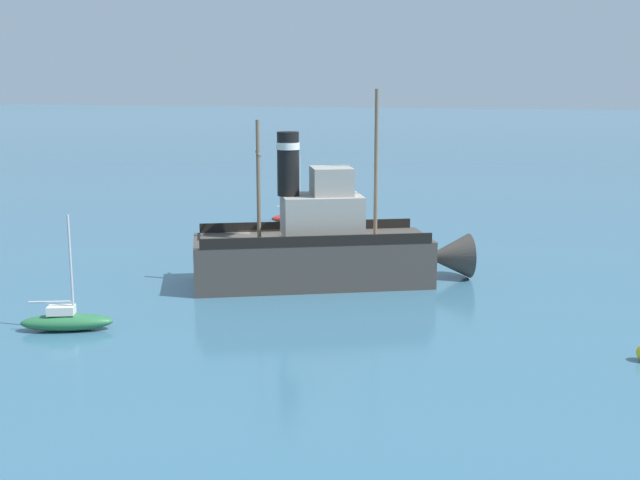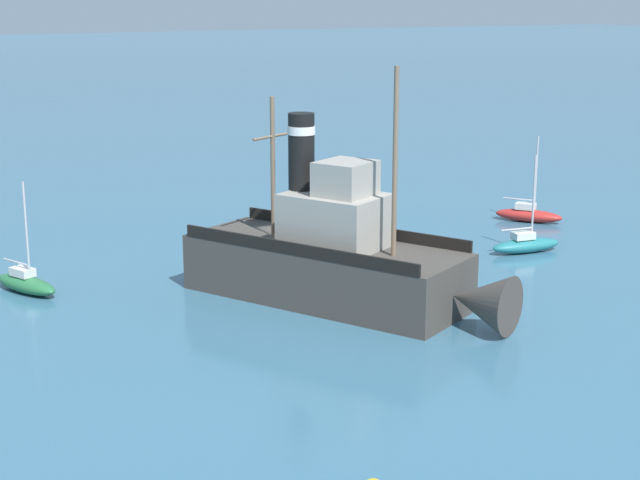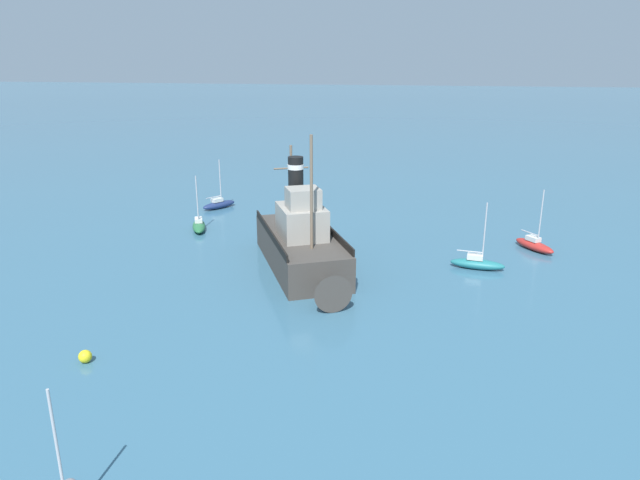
{
  "view_description": "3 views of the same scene",
  "coord_description": "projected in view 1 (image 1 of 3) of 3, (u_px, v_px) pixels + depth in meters",
  "views": [
    {
      "loc": [
        37.86,
        16.56,
        10.14
      ],
      "look_at": [
        -1.17,
        2.96,
        2.07
      ],
      "focal_mm": 45.0,
      "sensor_mm": 36.0,
      "label": 1
    },
    {
      "loc": [
        18.81,
        37.83,
        12.51
      ],
      "look_at": [
        1.04,
        4.44,
        3.04
      ],
      "focal_mm": 55.0,
      "sensor_mm": 36.0,
      "label": 2
    },
    {
      "loc": [
        -9.63,
        40.77,
        14.39
      ],
      "look_at": [
        -1.21,
        1.79,
        1.71
      ],
      "focal_mm": 32.0,
      "sensor_mm": 36.0,
      "label": 3
    }
  ],
  "objects": [
    {
      "name": "sailboat_green",
      "position": [
        66.0,
        320.0,
        33.45
      ],
      "size": [
        2.55,
        3.92,
        4.9
      ],
      "color": "#286B3D",
      "rests_on": "ground"
    },
    {
      "name": "old_tugboat",
      "position": [
        324.0,
        248.0,
        41.18
      ],
      "size": [
        9.63,
        14.34,
        9.9
      ],
      "color": "#423D38",
      "rests_on": "ground"
    },
    {
      "name": "sailboat_red",
      "position": [
        296.0,
        216.0,
        59.66
      ],
      "size": [
        3.19,
        3.68,
        4.9
      ],
      "color": "#B22823",
      "rests_on": "ground"
    },
    {
      "name": "sailboat_teal",
      "position": [
        346.0,
        231.0,
        53.68
      ],
      "size": [
        3.9,
        1.5,
        4.9
      ],
      "color": "#23757A",
      "rests_on": "ground"
    },
    {
      "name": "ground_plane",
      "position": [
        260.0,
        279.0,
        42.38
      ],
      "size": [
        600.0,
        600.0,
        0.0
      ],
      "primitive_type": "plane",
      "color": "#38667F"
    }
  ]
}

